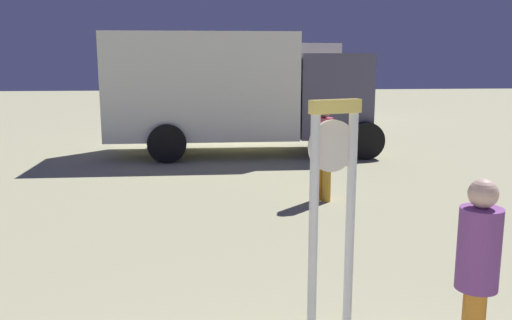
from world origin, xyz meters
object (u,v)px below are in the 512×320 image
at_px(standing_clock, 332,210).
at_px(box_truck_far, 259,79).
at_px(box_truck_near, 232,89).
at_px(person_distant, 323,148).
at_px(person_near_clock, 477,273).

xyz_separation_m(standing_clock, box_truck_far, (1.06, 16.79, 0.34)).
bearing_deg(box_truck_near, box_truck_far, 79.11).
distance_m(person_distant, box_truck_near, 5.06).
distance_m(standing_clock, box_truck_far, 16.82).
height_order(person_distant, box_truck_far, box_truck_far).
height_order(box_truck_near, box_truck_far, box_truck_near).
bearing_deg(standing_clock, person_distant, 78.57).
bearing_deg(box_truck_near, person_distant, -75.03).
bearing_deg(person_near_clock, standing_clock, 161.96).
bearing_deg(person_near_clock, person_distant, 89.88).
distance_m(standing_clock, person_near_clock, 1.12).
distance_m(standing_clock, box_truck_near, 9.83).
distance_m(person_near_clock, person_distant, 5.31).
bearing_deg(box_truck_near, person_near_clock, -82.80).
xyz_separation_m(person_distant, box_truck_far, (0.05, 11.80, 0.70)).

